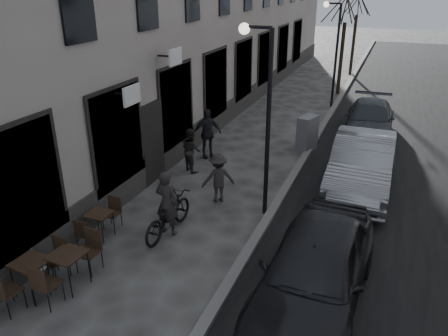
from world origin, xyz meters
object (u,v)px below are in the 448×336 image
Objects in this scene: bistro_set_a at (33,274)px; bicycle at (168,215)px; pedestrian_mid at (218,178)px; bistro_set_c at (100,223)px; pedestrian_far at (207,133)px; sign_board at (40,249)px; car_near at (315,269)px; tree_far at (358,2)px; pedestrian_near at (191,150)px; bistro_set_b at (69,267)px; streetlamp_near at (263,103)px; car_mid at (362,163)px; utility_cabinet at (307,133)px; car_far at (369,119)px; streetlamp_far at (334,43)px; tree_near at (346,7)px.

bistro_set_a is 0.81× the size of bicycle.
bistro_set_c is at bearing 20.07° from pedestrian_mid.
bicycle is 5.35m from pedestrian_far.
sign_board is 6.07m from car_near.
pedestrian_near is at bearing -99.22° from tree_far.
streetlamp_near is at bearing 62.36° from bistro_set_b.
pedestrian_mid is at bearing -103.24° from pedestrian_far.
streetlamp_near is 1.05× the size of car_near.
pedestrian_mid is 0.30× the size of car_mid.
utility_cabinet is 0.28× the size of car_far.
streetlamp_far is 3.80× the size of utility_cabinet.
streetlamp_far is at bearing 76.64° from bistro_set_c.
bistro_set_a is 0.34× the size of car_near.
pedestrian_mid is 4.50m from car_mid.
car_far is at bearing -0.14° from pedestrian_far.
bistro_set_b is at bearing -96.31° from tree_far.
bistro_set_c is 0.28× the size of car_mid.
streetlamp_far is at bearing -72.16° from pedestrian_near.
pedestrian_mid is 0.32× the size of car_far.
streetlamp_near reaches higher than car_mid.
pedestrian_far is at bearing -104.75° from tree_near.
tree_near is at bearing 88.62° from streetlamp_far.
car_mid is at bearing 42.26° from bistro_set_c.
tree_far is at bearing 89.19° from bistro_set_a.
bistro_set_a is 1.46× the size of sign_board.
bistro_set_a is 0.33× the size of car_mid.
sign_board is 0.75× the size of pedestrian_mid.
sign_board is 7.59m from pedestrian_far.
tree_far reaches higher than car_near.
streetlamp_near is 4.30m from car_mid.
utility_cabinet is 7.55m from bicycle.
streetlamp_near is 12.00m from streetlamp_far.
streetlamp_far is at bearing 104.48° from car_mid.
streetlamp_near reaches higher than pedestrian_near.
streetlamp_near reaches higher than pedestrian_far.
tree_far reaches higher than streetlamp_far.
tree_far is 26.60m from bistro_set_a.
streetlamp_near reaches higher than utility_cabinet.
pedestrian_near reaches higher than pedestrian_mid.
tree_near is 3.39× the size of bistro_set_b.
pedestrian_far is (0.28, 8.34, 0.43)m from bistro_set_a.
bistro_set_b is 8.93m from car_mid.
bicycle is (-1.84, -1.92, -2.63)m from streetlamp_near.
tree_far is 3.78× the size of pedestrian_near.
bistro_set_c is at bearing 51.63° from sign_board.
bistro_set_b is (-2.76, -4.60, -2.65)m from streetlamp_near.
tree_far is at bearing 61.82° from sign_board.
car_far is (2.22, -12.96, -3.97)m from tree_far.
bistro_set_b is at bearing -90.42° from utility_cabinet.
utility_cabinet reaches higher than bistro_set_a.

